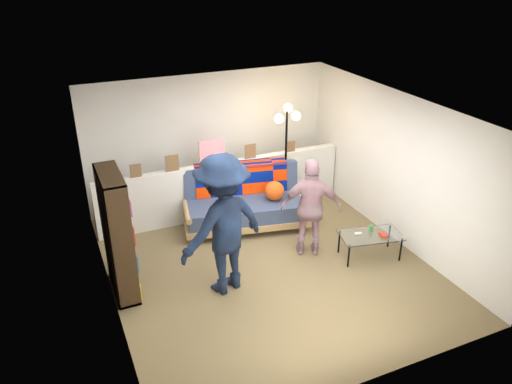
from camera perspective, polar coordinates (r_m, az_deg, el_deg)
ground at (r=7.63m, az=1.23°, el=-8.32°), size 5.00×5.00×0.00m
room_shell at (r=7.23m, az=-0.23°, el=4.66°), size 4.60×5.05×2.45m
half_wall_ledge at (r=8.83m, az=-3.67°, el=0.41°), size 4.45×0.15×1.00m
ledge_decor at (r=8.47m, az=-5.19°, el=4.23°), size 2.97×0.02×0.45m
futon_sofa at (r=8.51m, az=-1.21°, el=-1.20°), size 2.23×1.37×0.89m
bookshelf at (r=6.93m, az=-15.54°, el=-5.16°), size 0.30×0.89×1.77m
coffee_table at (r=7.83m, az=13.00°, el=-4.93°), size 1.02×0.70×0.48m
floor_lamp at (r=8.73m, az=3.54°, el=6.31°), size 0.38×0.36×1.93m
person_left at (r=6.66m, az=-3.79°, el=-3.78°), size 1.45×1.09×2.00m
person_right at (r=7.57m, az=6.31°, el=-1.84°), size 1.00×0.75×1.57m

